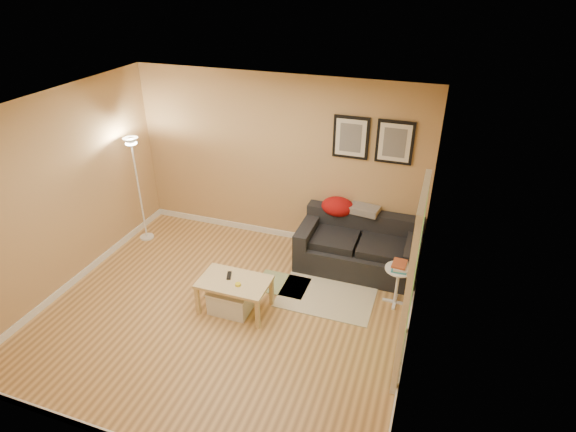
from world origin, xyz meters
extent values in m
plane|color=tan|center=(0.00, 0.00, 0.00)|extent=(4.50, 4.50, 0.00)
plane|color=white|center=(0.00, 0.00, 2.60)|extent=(4.50, 4.50, 0.00)
plane|color=tan|center=(0.00, 2.00, 1.30)|extent=(4.50, 0.00, 4.50)
plane|color=tan|center=(0.00, -2.00, 1.30)|extent=(4.50, 0.00, 4.50)
plane|color=tan|center=(-2.25, 0.00, 1.30)|extent=(0.00, 4.00, 4.00)
plane|color=tan|center=(2.25, 0.00, 1.30)|extent=(0.00, 4.00, 4.00)
cube|color=white|center=(0.00, 1.99, 0.05)|extent=(4.50, 0.02, 0.10)
cube|color=white|center=(-2.24, 0.00, 0.05)|extent=(0.02, 4.00, 0.10)
cube|color=white|center=(2.24, 0.00, 0.05)|extent=(0.02, 4.00, 0.10)
cube|color=beige|center=(1.14, 0.70, 0.01)|extent=(1.25, 0.85, 0.01)
cube|color=#668C4C|center=(0.50, 0.76, 0.01)|extent=(0.70, 0.50, 0.01)
cube|color=black|center=(0.00, 0.16, 0.45)|extent=(0.10, 0.17, 0.02)
cylinder|color=yellow|center=(0.19, 0.02, 0.46)|extent=(0.07, 0.07, 0.03)
camera|label=1|loc=(2.27, -4.12, 3.93)|focal=29.02mm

